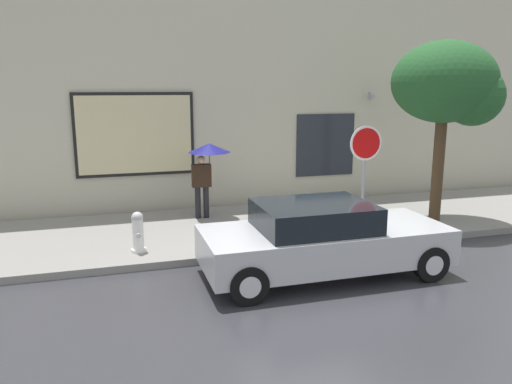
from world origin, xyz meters
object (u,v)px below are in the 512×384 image
at_px(pedestrian_with_umbrella, 207,158).
at_px(fire_hydrant, 138,232).
at_px(stop_sign, 365,158).
at_px(parked_car, 322,239).
at_px(street_tree, 450,86).

bearing_deg(pedestrian_with_umbrella, fire_hydrant, -129.88).
bearing_deg(stop_sign, fire_hydrant, 179.36).
relative_size(parked_car, pedestrian_with_umbrella, 2.38).
bearing_deg(stop_sign, street_tree, 8.39).
xyz_separation_m(pedestrian_with_umbrella, stop_sign, (3.08, -2.26, 0.19)).
xyz_separation_m(parked_car, fire_hydrant, (-3.15, 1.83, -0.12)).
distance_m(parked_car, stop_sign, 2.77).
relative_size(parked_car, fire_hydrant, 5.43).
xyz_separation_m(fire_hydrant, stop_sign, (4.92, -0.05, 1.29)).
bearing_deg(pedestrian_with_umbrella, street_tree, -19.55).
height_order(fire_hydrant, stop_sign, stop_sign).
relative_size(street_tree, stop_sign, 1.79).
height_order(parked_car, pedestrian_with_umbrella, pedestrian_with_umbrella).
height_order(parked_car, fire_hydrant, parked_car).
height_order(parked_car, street_tree, street_tree).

